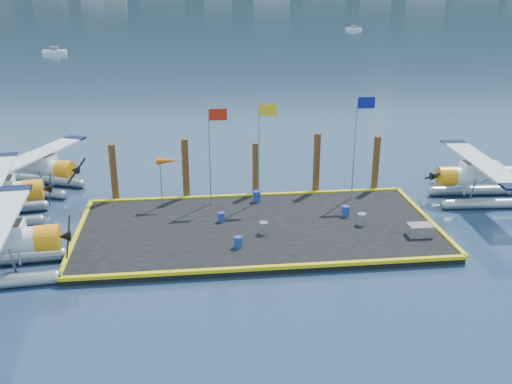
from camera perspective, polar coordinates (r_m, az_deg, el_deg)
ground at (r=32.54m, az=0.19°, el=-4.09°), size 4000.00×4000.00×0.00m
dock at (r=32.45m, az=0.19°, el=-3.77°), size 20.00×10.00×0.40m
dock_bumpers at (r=32.34m, az=0.19°, el=-3.30°), size 20.25×10.25×0.18m
seaplane_c at (r=41.54m, az=-21.29°, el=2.19°), size 9.04×9.53×3.47m
seaplane_d at (r=39.38m, az=21.99°, el=1.29°), size 9.40×10.36×3.68m
drum_0 at (r=32.96m, az=-3.48°, el=-2.52°), size 0.39×0.39×0.55m
drum_1 at (r=31.35m, az=0.76°, el=-3.61°), size 0.48×0.48×0.67m
drum_2 at (r=33.01m, az=10.52°, el=-2.69°), size 0.48×0.48×0.68m
drum_3 at (r=29.78m, az=-1.79°, el=-5.03°), size 0.43×0.43×0.60m
drum_4 at (r=34.07m, az=8.95°, el=-1.89°), size 0.44×0.44×0.63m
drum_5 at (r=35.85m, az=0.09°, el=-0.44°), size 0.48×0.48×0.68m
crate at (r=32.37m, az=16.06°, el=-3.68°), size 1.28×0.85×0.64m
flagpole_red at (r=34.45m, az=-4.36°, el=5.03°), size 1.14×0.08×6.00m
flagpole_yellow at (r=34.66m, az=0.61°, el=5.37°), size 1.14×0.08×6.20m
flagpole_blue at (r=35.84m, az=10.22°, el=5.84°), size 1.14×0.08×6.50m
windsock at (r=34.79m, az=-8.81°, el=2.99°), size 1.40×0.44×3.12m
piling_0 at (r=36.99m, az=-14.02°, el=1.67°), size 0.44×0.44×4.00m
piling_1 at (r=36.63m, az=-7.04°, el=2.11°), size 0.44×0.44×4.20m
piling_2 at (r=36.90m, az=-0.02°, el=2.08°), size 0.44×0.44×3.80m
piling_3 at (r=37.47m, az=6.07°, el=2.65°), size 0.44×0.44×4.30m
piling_4 at (r=38.57m, az=11.88°, el=2.60°), size 0.44×0.44×4.00m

